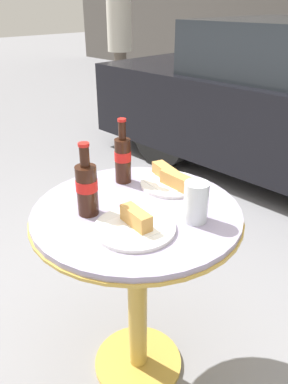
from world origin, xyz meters
name	(u,v)px	position (x,y,z in m)	size (l,w,h in m)	color
ground_plane	(138,363)	(0.00, 0.00, 0.00)	(30.00, 30.00, 0.00)	gray
bistro_table	(137,251)	(0.00, 0.00, 0.59)	(0.71, 0.71, 0.76)	gold
cola_bottle_left	(123,158)	(-0.19, 0.11, 0.86)	(0.06, 0.06, 0.25)	#33190F
cola_bottle_right	(87,187)	(-0.09, -0.13, 0.86)	(0.07, 0.07, 0.24)	#33190F
drinking_glass	(196,204)	(0.18, 0.08, 0.82)	(0.08, 0.08, 0.13)	silver
lunch_plate_near	(135,225)	(0.09, -0.09, 0.77)	(0.25, 0.25, 0.07)	white
lunch_plate_far	(171,180)	(-0.04, 0.21, 0.78)	(0.24, 0.22, 0.06)	white
pedestrian	(120,40)	(-3.25, 2.76, 0.90)	(0.32, 0.32, 1.59)	brown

